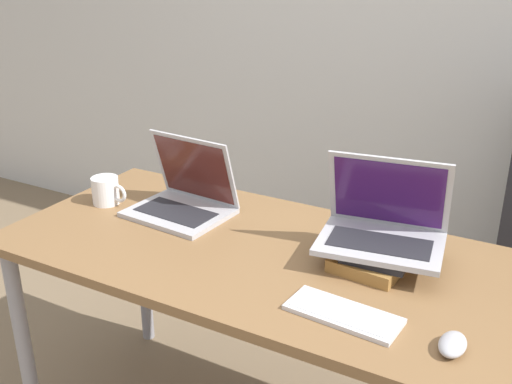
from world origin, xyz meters
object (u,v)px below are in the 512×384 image
object	(u,v)px
wireless_keyboard	(343,314)
mug	(106,191)
laptop_on_books	(383,226)
book_stack	(379,253)
laptop_left	(184,198)
mouse	(453,344)

from	to	relation	value
wireless_keyboard	mug	size ratio (longest dim) A/B	2.09
laptop_on_books	wireless_keyboard	world-z (taller)	laptop_on_books
book_stack	mug	world-z (taller)	mug
laptop_left	mouse	size ratio (longest dim) A/B	3.41
wireless_keyboard	laptop_on_books	bearing A→B (deg)	91.99
wireless_keyboard	mug	bearing A→B (deg)	165.60
book_stack	laptop_on_books	distance (m)	0.08
wireless_keyboard	mug	xyz separation A→B (m)	(-0.97, 0.25, 0.04)
mouse	wireless_keyboard	bearing A→B (deg)	178.23
wireless_keyboard	laptop_left	bearing A→B (deg)	155.30
laptop_left	wireless_keyboard	size ratio (longest dim) A/B	1.18
wireless_keyboard	mouse	distance (m)	0.26
laptop_left	mouse	bearing A→B (deg)	-18.95
laptop_on_books	mug	distance (m)	0.96
wireless_keyboard	mouse	bearing A→B (deg)	-1.77
book_stack	mug	size ratio (longest dim) A/B	2.13
laptop_on_books	wireless_keyboard	xyz separation A→B (m)	(0.01, -0.31, -0.10)
wireless_keyboard	mug	distance (m)	1.00
book_stack	laptop_on_books	xyz separation A→B (m)	(0.00, 0.01, 0.08)
laptop_left	laptop_on_books	xyz separation A→B (m)	(0.68, -0.00, 0.06)
mug	laptop_left	bearing A→B (deg)	14.07
laptop_left	book_stack	size ratio (longest dim) A/B	1.16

